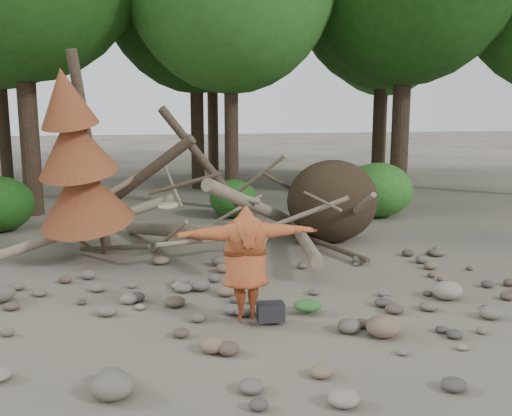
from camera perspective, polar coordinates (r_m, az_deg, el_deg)
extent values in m
plane|color=#514C44|center=(9.29, 1.27, -10.17)|extent=(120.00, 120.00, 0.00)
ellipsoid|color=#332619|center=(13.77, 7.65, 0.70)|extent=(2.20, 1.87, 1.98)
cylinder|color=gray|center=(12.50, -7.17, -2.30)|extent=(2.61, 5.11, 1.08)
cylinder|color=gray|center=(13.19, 0.41, -0.02)|extent=(3.18, 3.71, 1.90)
cylinder|color=brown|center=(13.20, -12.80, 1.93)|extent=(3.08, 1.91, 2.49)
cylinder|color=gray|center=(12.84, 4.59, -2.84)|extent=(1.13, 4.98, 0.43)
cylinder|color=brown|center=(13.46, -4.73, 4.02)|extent=(2.39, 1.03, 2.89)
cylinder|color=gray|center=(12.76, -16.29, -1.69)|extent=(3.71, 0.86, 1.20)
cylinder|color=#4C3F30|center=(12.33, -14.03, -3.90)|extent=(1.52, 1.70, 0.49)
cylinder|color=gray|center=(13.29, -2.30, -0.39)|extent=(1.57, 0.85, 0.69)
cylinder|color=#4C3F30|center=(14.06, 3.77, 1.83)|extent=(1.92, 1.25, 1.10)
cylinder|color=gray|center=(12.81, -8.35, 2.29)|extent=(0.37, 1.42, 0.85)
cylinder|color=#4C3F30|center=(12.79, 7.54, -3.86)|extent=(0.79, 2.54, 0.12)
cylinder|color=gray|center=(11.96, -5.94, -3.33)|extent=(1.78, 1.11, 0.29)
cylinder|color=#4C3F30|center=(12.34, -16.23, 4.97)|extent=(0.67, 1.13, 4.35)
cone|color=brown|center=(12.12, -16.90, 1.52)|extent=(2.06, 2.13, 1.86)
cone|color=brown|center=(11.82, -17.74, 6.15)|extent=(1.71, 1.78, 1.65)
cone|color=brown|center=(11.63, -18.53, 10.49)|extent=(1.23, 1.30, 1.41)
cylinder|color=#38281C|center=(18.25, -22.15, 13.34)|extent=(0.56, 0.56, 8.96)
cylinder|color=#38281C|center=(17.93, -2.50, 11.22)|extent=(0.44, 0.44, 7.14)
cylinder|color=#38281C|center=(20.44, 14.51, 14.02)|extent=(0.60, 0.60, 9.45)
cylinder|color=#38281C|center=(22.42, -24.13, 10.67)|extent=(0.42, 0.42, 7.56)
cylinder|color=#38281C|center=(22.84, -5.97, 12.69)|extent=(0.52, 0.52, 8.54)
cylinder|color=#38281C|center=(24.44, 12.31, 11.85)|extent=(0.50, 0.50, 8.12)
cylinder|color=#38281C|center=(29.27, -4.38, 12.34)|extent=(0.54, 0.54, 8.75)
cylinder|color=#38281C|center=(31.32, 12.62, 11.15)|extent=(0.46, 0.46, 7.84)
ellipsoid|color=#25621C|center=(31.69, 12.93, 18.65)|extent=(7.17, 7.17, 8.60)
ellipsoid|color=#25621C|center=(16.73, -2.29, 0.95)|extent=(1.40, 1.40, 1.12)
ellipsoid|color=#2F7524|center=(17.17, 12.13, 1.78)|extent=(2.00, 2.00, 1.60)
imported|color=#A54B25|center=(8.43, -1.05, -5.55)|extent=(2.15, 0.68, 1.73)
cylinder|color=#938B5D|center=(8.09, -8.77, 0.26)|extent=(0.38, 0.38, 0.09)
cube|color=black|center=(8.69, 1.45, -10.67)|extent=(0.42, 0.29, 0.27)
ellipsoid|color=#2B6729|center=(9.14, 5.19, -9.96)|extent=(0.46, 0.38, 0.17)
ellipsoid|color=#9E4E1B|center=(9.10, 1.09, -10.18)|extent=(0.34, 0.28, 0.12)
ellipsoid|color=#635D52|center=(6.84, -14.12, -16.87)|extent=(0.49, 0.44, 0.29)
ellipsoid|color=#7E644E|center=(8.43, 12.66, -11.45)|extent=(0.52, 0.46, 0.31)
ellipsoid|color=gray|center=(10.27, 18.60, -7.80)|extent=(0.52, 0.46, 0.31)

